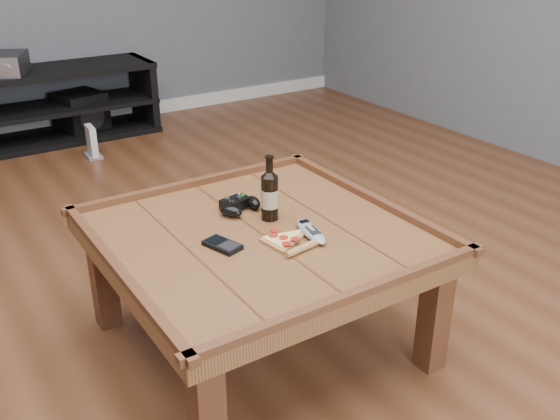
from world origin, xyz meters
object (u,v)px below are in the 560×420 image
coffee_table (259,248)px  game_console (92,143)px  beer_bottle (270,194)px  subwoofer (81,113)px  smartphone (222,245)px  pizza_slice (286,241)px  game_controller (239,205)px  media_console (51,106)px  remote_control (311,231)px

coffee_table → game_console: size_ratio=5.05×
beer_bottle → subwoofer: beer_bottle is taller
coffee_table → smartphone: coffee_table is taller
pizza_slice → smartphone: pizza_slice is taller
game_controller → smartphone: 0.28m
media_console → game_controller: same height
game_controller → pizza_slice: 0.30m
media_console → smartphone: media_console is taller
media_console → coffee_table: bearing=-90.0°
media_console → smartphone: bearing=-93.1°
subwoofer → game_console: subwoofer is taller
coffee_table → game_controller: 0.20m
game_controller → pizza_slice: (0.00, -0.30, -0.01)m
coffee_table → game_console: (0.11, 2.28, -0.30)m
beer_bottle → remote_control: beer_bottle is taller
pizza_slice → smartphone: size_ratio=1.80×
coffee_table → media_console: bearing=90.0°
beer_bottle → smartphone: beer_bottle is taller
remote_control → game_console: bearing=101.2°
game_console → pizza_slice: bearing=-87.6°
media_console → pizza_slice: (0.03, -2.87, 0.21)m
game_controller → game_console: 2.13m
pizza_slice → subwoofer: (0.17, 2.91, -0.31)m
pizza_slice → game_console: bearing=79.5°
pizza_slice → remote_control: 0.10m
pizza_slice → subwoofer: pizza_slice is taller
game_controller → subwoofer: bearing=74.2°
coffee_table → beer_bottle: bearing=39.1°
game_controller → pizza_slice: game_controller is taller
smartphone → remote_control: bearing=-33.9°
coffee_table → media_console: (0.00, 2.75, -0.15)m
media_console → game_console: 0.51m
media_console → game_console: media_console is taller
pizza_slice → subwoofer: bearing=78.0°
remote_control → game_controller: bearing=120.4°
remote_control → coffee_table: bearing=151.1°
game_controller → remote_control: (0.10, -0.29, -0.01)m
game_controller → remote_control: game_controller is taller
subwoofer → pizza_slice: bearing=-108.4°
coffee_table → game_controller: (0.03, 0.18, 0.08)m
pizza_slice → game_console: pizza_slice is taller
smartphone → game_console: size_ratio=0.68×
beer_bottle → game_console: 2.26m
subwoofer → game_console: size_ratio=1.79×
game_controller → media_console: bearing=78.7°
pizza_slice → coffee_table: bearing=96.4°
coffee_table → beer_bottle: size_ratio=4.46×
smartphone → media_console: bearing=69.4°
coffee_table → pizza_slice: size_ratio=4.16×
coffee_table → remote_control: (0.13, -0.11, 0.07)m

